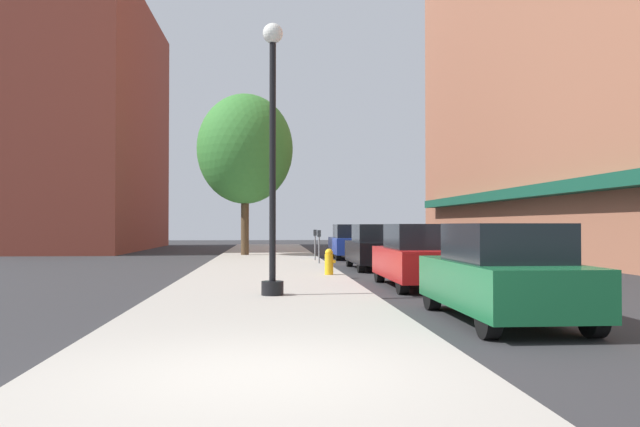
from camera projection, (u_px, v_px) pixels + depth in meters
name	position (u px, v px, depth m)	size (l,w,h in m)	color
ground_plane	(371.00, 267.00, 24.83)	(90.00, 90.00, 0.00)	#2D2D30
sidewalk_slab	(267.00, 265.00, 25.51)	(4.80, 50.00, 0.12)	#A8A399
building_right_brick	(593.00, 17.00, 29.86)	(6.80, 40.00, 22.59)	#9E6047
building_far_background	(102.00, 127.00, 42.74)	(6.80, 18.00, 16.22)	brown
lamppost	(273.00, 153.00, 13.98)	(0.48, 0.48, 5.90)	black
fire_hydrant	(329.00, 262.00, 19.64)	(0.33, 0.26, 0.79)	gold
parking_meter_near	(315.00, 241.00, 27.78)	(0.14, 0.09, 1.31)	slate
parking_meter_far	(319.00, 242.00, 25.50)	(0.14, 0.09, 1.31)	slate
tree_near	(245.00, 149.00, 32.79)	(4.85, 4.85, 8.17)	#4C3823
car_green	(502.00, 274.00, 10.84)	(1.80, 4.30, 1.66)	black
car_red	(420.00, 257.00, 16.80)	(1.80, 4.30, 1.66)	black
car_black	(376.00, 247.00, 23.69)	(1.80, 4.30, 1.66)	black
car_blue	(351.00, 242.00, 31.05)	(1.80, 4.30, 1.66)	black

